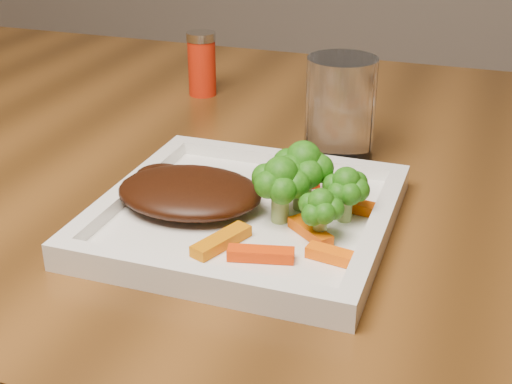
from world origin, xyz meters
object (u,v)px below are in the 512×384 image
(steak, at_px, (190,192))
(plate, at_px, (246,220))
(dining_table, at_px, (146,365))
(spice_shaker, at_px, (202,64))
(drinking_glass, at_px, (340,110))

(steak, bearing_deg, plate, 1.45)
(dining_table, relative_size, spice_shaker, 17.39)
(plate, xyz_separation_m, spice_shaker, (-0.20, 0.36, 0.04))
(drinking_glass, bearing_deg, dining_table, -178.72)
(dining_table, bearing_deg, drinking_glass, 1.28)
(spice_shaker, bearing_deg, steak, -68.72)
(dining_table, relative_size, plate, 5.93)
(steak, relative_size, drinking_glass, 1.20)
(plate, distance_m, drinking_glass, 0.20)
(dining_table, relative_size, drinking_glass, 13.33)
(steak, xyz_separation_m, spice_shaker, (-0.14, 0.36, 0.02))
(spice_shaker, bearing_deg, plate, -61.13)
(dining_table, bearing_deg, spice_shaker, 80.10)
(drinking_glass, bearing_deg, plate, -103.45)
(dining_table, distance_m, plate, 0.48)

